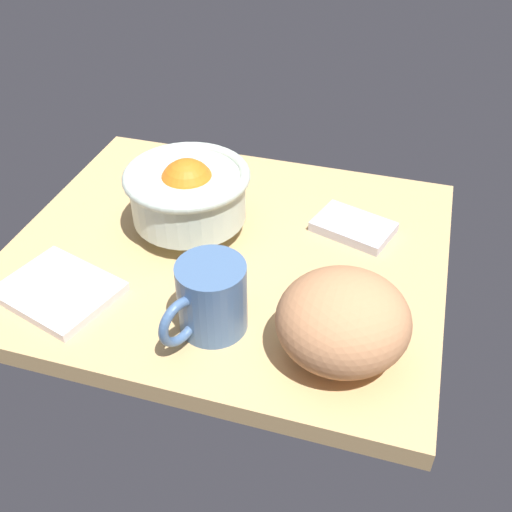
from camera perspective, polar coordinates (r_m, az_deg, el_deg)
ground_plane at (r=90.86cm, az=-2.79°, el=0.11°), size 64.83×54.98×3.00cm
fruit_bowl at (r=90.21cm, az=-6.57°, el=6.15°), size 18.97×18.97×12.15cm
bread_loaf at (r=70.87cm, az=8.37°, el=-6.19°), size 20.01×19.50×11.43cm
napkin_folded at (r=93.83cm, az=9.36°, el=2.78°), size 13.62×11.04×1.60cm
napkin_spare at (r=85.82cm, az=-18.45°, el=-3.17°), size 17.87×15.86×1.30cm
mug at (r=74.26cm, az=-4.43°, el=-4.10°), size 8.84×12.90×9.81cm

